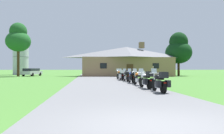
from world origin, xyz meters
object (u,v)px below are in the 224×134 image
at_px(bystander_white_shirt_near_lodge, 153,71).
at_px(motorcycle_white_second_in_row, 147,80).
at_px(tree_left_far, 18,39).
at_px(metal_silo_distant, 21,55).
at_px(tree_right_of_lodge, 179,49).
at_px(motorcycle_green_sixth_in_row, 122,75).
at_px(motorcycle_blue_fourth_in_row, 132,77).
at_px(motorcycle_black_nearest_to_camera, 160,82).
at_px(parked_silver_suv_far_left, 32,72).
at_px(motorcycle_black_fifth_in_row, 126,76).
at_px(motorcycle_orange_farthest_in_row, 120,75).
at_px(motorcycle_orange_third_in_row, 139,78).

bearing_deg(bystander_white_shirt_near_lodge, motorcycle_white_second_in_row, 176.39).
relative_size(motorcycle_white_second_in_row, tree_left_far, 0.22).
xyz_separation_m(bystander_white_shirt_near_lodge, metal_silo_distant, (-24.61, 18.60, 3.42)).
bearing_deg(tree_right_of_lodge, motorcycle_green_sixth_in_row, -129.04).
xyz_separation_m(motorcycle_blue_fourth_in_row, motorcycle_green_sixth_in_row, (-0.19, 4.91, 0.00)).
bearing_deg(motorcycle_black_nearest_to_camera, bystander_white_shirt_near_lodge, 72.78).
bearing_deg(motorcycle_green_sixth_in_row, tree_left_far, 134.38).
bearing_deg(motorcycle_blue_fourth_in_row, parked_silver_suv_far_left, 120.16).
height_order(motorcycle_black_nearest_to_camera, bystander_white_shirt_near_lodge, bystander_white_shirt_near_lodge).
relative_size(motorcycle_green_sixth_in_row, tree_right_of_lodge, 0.25).
height_order(motorcycle_white_second_in_row, parked_silver_suv_far_left, parked_silver_suv_far_left).
height_order(motorcycle_black_nearest_to_camera, tree_left_far, tree_left_far).
xyz_separation_m(motorcycle_black_fifth_in_row, motorcycle_orange_farthest_in_row, (0.07, 4.95, -0.01)).
distance_m(motorcycle_orange_third_in_row, motorcycle_orange_farthest_in_row, 10.21).
xyz_separation_m(motorcycle_green_sixth_in_row, tree_right_of_lodge, (13.38, 16.50, 4.42)).
bearing_deg(tree_right_of_lodge, motorcycle_black_nearest_to_camera, -114.26).
height_order(motorcycle_white_second_in_row, motorcycle_blue_fourth_in_row, same).
relative_size(motorcycle_orange_third_in_row, tree_left_far, 0.22).
xyz_separation_m(motorcycle_black_nearest_to_camera, motorcycle_green_sixth_in_row, (-0.22, 12.71, 0.00)).
xyz_separation_m(motorcycle_black_fifth_in_row, bystander_white_shirt_near_lodge, (5.80, 10.39, 0.33)).
relative_size(motorcycle_green_sixth_in_row, metal_silo_distant, 0.24).
distance_m(bystander_white_shirt_near_lodge, tree_right_of_lodge, 11.89).
relative_size(motorcycle_orange_farthest_in_row, bystander_white_shirt_near_lodge, 1.23).
bearing_deg(motorcycle_blue_fourth_in_row, motorcycle_white_second_in_row, -93.28).
distance_m(motorcycle_black_fifth_in_row, motorcycle_green_sixth_in_row, 2.23).
xyz_separation_m(motorcycle_black_nearest_to_camera, motorcycle_white_second_in_row, (-0.12, 2.36, 0.00)).
bearing_deg(motorcycle_white_second_in_row, tree_left_far, 115.21).
distance_m(motorcycle_orange_farthest_in_row, parked_silver_suv_far_left, 20.45).
height_order(motorcycle_blue_fourth_in_row, motorcycle_black_fifth_in_row, same).
height_order(motorcycle_orange_farthest_in_row, tree_right_of_lodge, tree_right_of_lodge).
xyz_separation_m(tree_right_of_lodge, parked_silver_suv_far_left, (-27.34, 0.96, -4.25)).
bearing_deg(motorcycle_black_nearest_to_camera, motorcycle_white_second_in_row, 91.14).
xyz_separation_m(motorcycle_orange_third_in_row, motorcycle_blue_fourth_in_row, (-0.01, 2.58, -0.01)).
distance_m(motorcycle_black_nearest_to_camera, bystander_white_shirt_near_lodge, 21.64).
relative_size(motorcycle_white_second_in_row, motorcycle_black_fifth_in_row, 1.00).
bearing_deg(tree_left_far, parked_silver_suv_far_left, 49.36).
relative_size(motorcycle_black_nearest_to_camera, motorcycle_black_fifth_in_row, 1.00).
relative_size(motorcycle_orange_third_in_row, parked_silver_suv_far_left, 0.42).
xyz_separation_m(motorcycle_green_sixth_in_row, tree_left_far, (-15.74, 15.40, 5.91)).
distance_m(motorcycle_white_second_in_row, bystander_white_shirt_near_lodge, 19.41).
relative_size(metal_silo_distant, parked_silver_suv_far_left, 1.78).
height_order(motorcycle_black_fifth_in_row, tree_right_of_lodge, tree_right_of_lodge).
height_order(motorcycle_orange_third_in_row, motorcycle_blue_fourth_in_row, same).
distance_m(motorcycle_orange_third_in_row, bystander_white_shirt_near_lodge, 16.67).
distance_m(motorcycle_blue_fourth_in_row, parked_silver_suv_far_left, 26.48).
relative_size(motorcycle_green_sixth_in_row, bystander_white_shirt_near_lodge, 1.24).
height_order(motorcycle_orange_third_in_row, motorcycle_black_fifth_in_row, same).
relative_size(motorcycle_black_nearest_to_camera, parked_silver_suv_far_left, 0.42).
height_order(motorcycle_green_sixth_in_row, motorcycle_orange_farthest_in_row, same).
height_order(motorcycle_black_nearest_to_camera, motorcycle_white_second_in_row, same).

